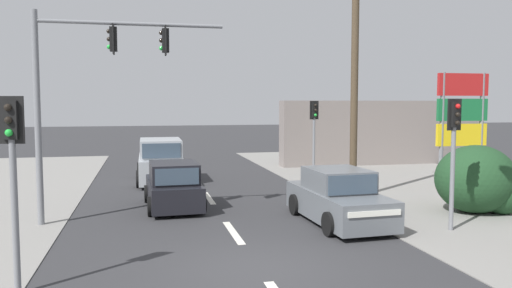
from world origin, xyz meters
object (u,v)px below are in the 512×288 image
traffic_signal_mast (85,78)px  pedestal_signal_far_median (314,126)px  sedan_crossing_left (338,199)px  hatchback_oncoming_near (173,187)px  utility_pole_midground_right (355,39)px  pedestal_signal_right_kerb (454,142)px  suv_kerbside_parked (161,162)px  pedestal_signal_left_kerb (13,161)px  shopping_plaza_sign (462,116)px

traffic_signal_mast → pedestal_signal_far_median: size_ratio=1.69×
sedan_crossing_left → hatchback_oncoming_near: bearing=145.3°
hatchback_oncoming_near → utility_pole_midground_right: bearing=1.9°
pedestal_signal_right_kerb → suv_kerbside_parked: pedestal_signal_right_kerb is taller
pedestal_signal_far_median → pedestal_signal_right_kerb: bearing=-87.4°
pedestal_signal_left_kerb → shopping_plaza_sign: bearing=27.1°
utility_pole_midground_right → pedestal_signal_left_kerb: utility_pole_midground_right is taller
sedan_crossing_left → shopping_plaza_sign: bearing=28.2°
pedestal_signal_right_kerb → shopping_plaza_sign: shopping_plaza_sign is taller
pedestal_signal_far_median → sedan_crossing_left: 8.72m
traffic_signal_mast → pedestal_signal_far_median: 11.50m
utility_pole_midground_right → pedestal_signal_left_kerb: (-9.64, -7.13, -3.29)m
traffic_signal_mast → shopping_plaza_sign: (13.38, 1.85, -1.16)m
traffic_signal_mast → pedestal_signal_left_kerb: bearing=-97.5°
pedestal_signal_far_median → traffic_signal_mast: bearing=-143.9°
pedestal_signal_far_median → shopping_plaza_sign: shopping_plaza_sign is taller
pedestal_signal_right_kerb → hatchback_oncoming_near: (-7.12, 4.68, -1.71)m
suv_kerbside_parked → pedestal_signal_right_kerb: bearing=-54.8°
pedestal_signal_far_median → sedan_crossing_left: pedestal_signal_far_median is taller
pedestal_signal_right_kerb → pedestal_signal_far_median: 9.84m
hatchback_oncoming_near → sedan_crossing_left: size_ratio=0.86×
hatchback_oncoming_near → pedestal_signal_left_kerb: bearing=-114.9°
pedestal_signal_right_kerb → pedestal_signal_left_kerb: (-10.33, -2.23, 0.00)m
traffic_signal_mast → pedestal_signal_right_kerb: bearing=-18.0°
utility_pole_midground_right → shopping_plaza_sign: utility_pole_midground_right is taller
pedestal_signal_far_median → shopping_plaza_sign: 6.44m
utility_pole_midground_right → hatchback_oncoming_near: (-6.43, -0.21, -5.01)m
utility_pole_midground_right → traffic_signal_mast: bearing=-168.9°
shopping_plaza_sign → suv_kerbside_parked: 12.51m
pedestal_signal_right_kerb → pedestal_signal_left_kerb: 10.57m
pedestal_signal_far_median → hatchback_oncoming_near: (-6.68, -5.15, -1.71)m
pedestal_signal_right_kerb → sedan_crossing_left: bearing=149.1°
pedestal_signal_far_median → pedestal_signal_left_kerb: bearing=-129.3°
pedestal_signal_left_kerb → hatchback_oncoming_near: size_ratio=0.96×
utility_pole_midground_right → pedestal_signal_left_kerb: 12.43m
utility_pole_midground_right → pedestal_signal_right_kerb: utility_pole_midground_right is taller
pedestal_signal_far_median → suv_kerbside_parked: bearing=175.4°
pedestal_signal_left_kerb → pedestal_signal_far_median: bearing=50.7°
utility_pole_midground_right → sedan_crossing_left: utility_pole_midground_right is taller
shopping_plaza_sign → sedan_crossing_left: shopping_plaza_sign is taller
utility_pole_midground_right → pedestal_signal_right_kerb: size_ratio=3.07×
shopping_plaza_sign → sedan_crossing_left: 7.58m
hatchback_oncoming_near → sedan_crossing_left: sedan_crossing_left is taller
traffic_signal_mast → pedestal_signal_far_median: bearing=36.1°
pedestal_signal_left_kerb → sedan_crossing_left: size_ratio=0.83×
traffic_signal_mast → pedestal_signal_right_kerb: (9.62, -3.13, -1.73)m
pedestal_signal_left_kerb → suv_kerbside_parked: bearing=76.6°
pedestal_signal_far_median → sedan_crossing_left: bearing=-104.8°
sedan_crossing_left → traffic_signal_mast: bearing=167.4°
pedestal_signal_far_median → shopping_plaza_sign: (4.20, -4.85, 0.57)m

